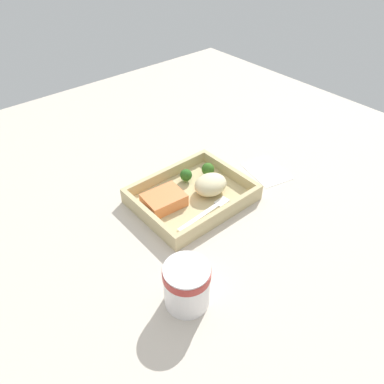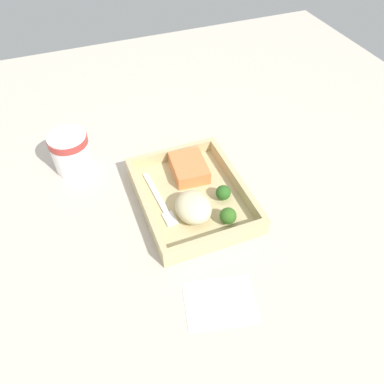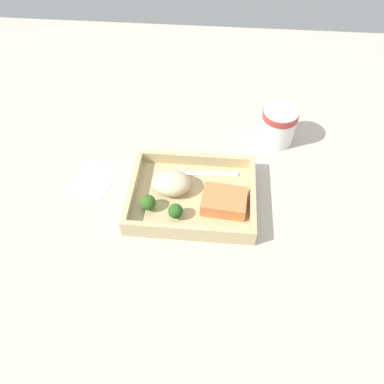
{
  "view_description": "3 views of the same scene",
  "coord_description": "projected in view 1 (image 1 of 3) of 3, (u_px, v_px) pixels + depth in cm",
  "views": [
    {
      "loc": [
        -45.44,
        -53.44,
        60.2
      ],
      "look_at": [
        0.0,
        0.0,
        2.7
      ],
      "focal_mm": 35.0,
      "sensor_mm": 36.0,
      "label": 1
    },
    {
      "loc": [
        49.61,
        -19.23,
        58.9
      ],
      "look_at": [
        0.0,
        0.0,
        2.7
      ],
      "focal_mm": 35.0,
      "sensor_mm": 36.0,
      "label": 2
    },
    {
      "loc": [
        -4.5,
        51.55,
        64.7
      ],
      "look_at": [
        0.0,
        0.0,
        2.7
      ],
      "focal_mm": 35.0,
      "sensor_mm": 36.0,
      "label": 3
    }
  ],
  "objects": [
    {
      "name": "ground_plane",
      "position": [
        192.0,
        203.0,
        0.93
      ],
      "size": [
        160.0,
        160.0,
        2.0
      ],
      "primitive_type": "cube",
      "color": "beige"
    },
    {
      "name": "takeout_tray",
      "position": [
        192.0,
        199.0,
        0.92
      ],
      "size": [
        27.17,
        21.39,
        1.2
      ],
      "primitive_type": "cube",
      "color": "tan",
      "rests_on": "ground_plane"
    },
    {
      "name": "tray_rim",
      "position": [
        192.0,
        192.0,
        0.91
      ],
      "size": [
        27.17,
        21.39,
        2.88
      ],
      "color": "tan",
      "rests_on": "takeout_tray"
    },
    {
      "name": "salmon_fillet",
      "position": [
        164.0,
        200.0,
        0.88
      ],
      "size": [
        9.86,
        7.92,
        3.07
      ],
      "primitive_type": "cube",
      "rotation": [
        0.0,
        0.0,
        -0.08
      ],
      "color": "#E67F45",
      "rests_on": "takeout_tray"
    },
    {
      "name": "mashed_potatoes",
      "position": [
        211.0,
        185.0,
        0.92
      ],
      "size": [
        8.5,
        7.01,
        4.67
      ],
      "primitive_type": "ellipsoid",
      "color": "beige",
      "rests_on": "takeout_tray"
    },
    {
      "name": "broccoli_floret_1",
      "position": [
        208.0,
        169.0,
        0.97
      ],
      "size": [
        3.32,
        3.32,
        3.63
      ],
      "color": "#7F9B5A",
      "rests_on": "takeout_tray"
    },
    {
      "name": "broccoli_floret_2",
      "position": [
        186.0,
        175.0,
        0.95
      ],
      "size": [
        3.12,
        3.12,
        3.53
      ],
      "color": "#78A257",
      "rests_on": "takeout_tray"
    },
    {
      "name": "fork",
      "position": [
        207.0,
        212.0,
        0.87
      ],
      "size": [
        15.88,
        2.73,
        0.44
      ],
      "color": "white",
      "rests_on": "takeout_tray"
    },
    {
      "name": "paper_cup",
      "position": [
        187.0,
        284.0,
        0.67
      ],
      "size": [
        8.62,
        8.62,
        9.28
      ],
      "color": "white",
      "rests_on": "ground_plane"
    },
    {
      "name": "receipt_slip",
      "position": [
        267.0,
        171.0,
        1.02
      ],
      "size": [
        11.58,
        13.72,
        0.24
      ],
      "primitive_type": "cube",
      "rotation": [
        0.0,
        0.0,
        -0.23
      ],
      "color": "white",
      "rests_on": "ground_plane"
    }
  ]
}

